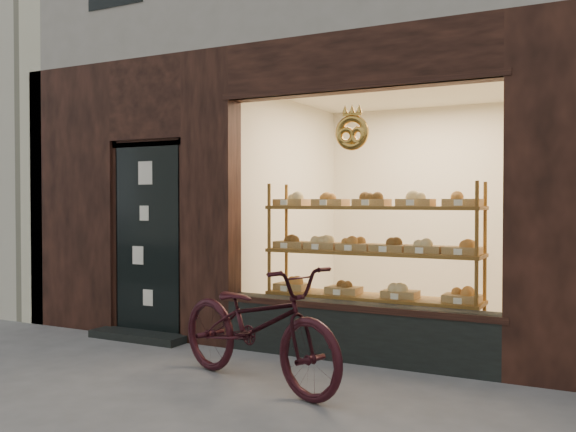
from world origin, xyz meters
The scene contains 3 objects.
ground centered at (0.00, 0.00, 0.00)m, with size 90.00×90.00×0.00m, color #5A595B.
display_shelf centered at (0.45, 2.55, 0.89)m, with size 2.20×0.45×1.70m.
bicycle centered at (0.02, 1.01, 0.50)m, with size 0.66×1.90×1.00m, color black.
Camera 1 is at (2.68, -3.52, 1.52)m, focal length 40.00 mm.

